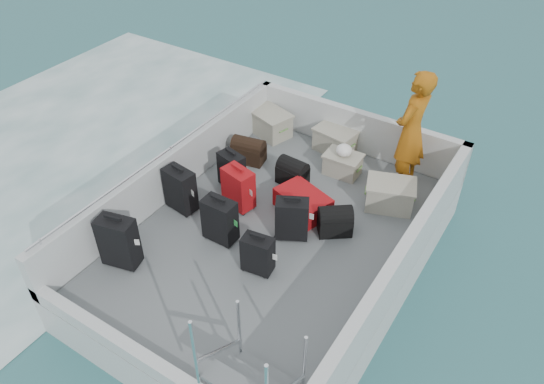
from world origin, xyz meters
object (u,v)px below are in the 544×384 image
Objects in this scene: passenger at (411,131)px; suitcase_0 at (119,242)px; suitcase_6 at (258,255)px; crate_3 at (390,196)px; crate_2 at (342,165)px; suitcase_4 at (220,221)px; crate_1 at (335,141)px; suitcase_5 at (238,188)px; suitcase_1 at (180,190)px; suitcase_2 at (232,171)px; crate_0 at (270,124)px; suitcase_8 at (303,202)px; suitcase_7 at (292,220)px.

suitcase_0 is at bearing -24.89° from passenger.
suitcase_6 is 0.83× the size of crate_3.
crate_3 is at bearing -20.81° from crate_2.
crate_1 is (0.30, 2.67, -0.13)m from suitcase_4.
suitcase_1 is at bearing -129.54° from suitcase_5.
crate_0 is (-0.30, 1.52, -0.09)m from suitcase_2.
suitcase_0 is at bearing -159.63° from suitcase_6.
suitcase_8 is at bearing 42.58° from suitcase_0.
suitcase_6 is 2.37m from crate_2.
crate_0 is at bearing -82.69° from passenger.
suitcase_4 is 0.35× the size of passenger.
suitcase_8 is at bearing 60.00° from suitcase_4.
suitcase_0 is at bearing -162.77° from suitcase_7.
suitcase_5 is at bearing -120.98° from crate_2.
suitcase_5 is 0.82× the size of suitcase_8.
suitcase_8 is (-0.11, 1.28, -0.12)m from suitcase_6.
suitcase_1 reaches higher than suitcase_4.
suitcase_4 is at bearing 38.87° from suitcase_0.
suitcase_0 is 0.95× the size of suitcase_8.
suitcase_0 is 1.09× the size of crate_0.
suitcase_0 is at bearing -95.61° from suitcase_5.
suitcase_4 reaches higher than suitcase_6.
suitcase_0 is 1.16× the size of crate_1.
suitcase_2 reaches higher than suitcase_8.
suitcase_5 is at bearing 143.13° from suitcase_7.
suitcase_0 reaches higher than suitcase_1.
suitcase_0 reaches higher than crate_2.
suitcase_5 is 1.02× the size of suitcase_7.
suitcase_1 is 1.15× the size of suitcase_2.
suitcase_2 is at bearing 128.48° from suitcase_6.
suitcase_1 is 0.88× the size of suitcase_8.
suitcase_2 is 1.10× the size of crate_2.
suitcase_4 is 2.95m from passenger.
crate_0 is 1.16m from crate_1.
crate_0 is 0.35× the size of passenger.
suitcase_8 is 1.82m from passenger.
suitcase_2 is 1.14m from suitcase_4.
suitcase_5 is 2.55m from passenger.
suitcase_0 reaches higher than crate_1.
passenger reaches higher than suitcase_6.
suitcase_5 is at bearing -35.91° from passenger.
suitcase_0 is 2.03m from suitcase_2.
passenger reaches higher than suitcase_8.
crate_3 reaches higher than crate_2.
suitcase_1 is at bearing -127.83° from crate_2.
suitcase_4 is 0.94m from suitcase_7.
crate_1 is at bearing 146.99° from crate_3.
passenger is (2.40, -0.08, 0.72)m from crate_0.
crate_2 is 1.18m from passenger.
crate_1 is at bearing 74.09° from suitcase_7.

